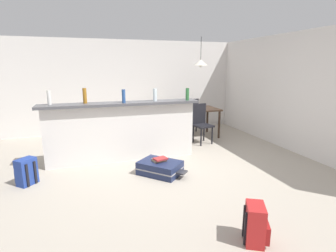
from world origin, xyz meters
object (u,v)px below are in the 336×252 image
dining_chair_near_partition (201,122)px  suitcase_flat_navy (160,168)px  bottle_green (187,94)px  book_stack (160,159)px  bottle_amber (85,96)px  bottle_clear (155,95)px  bottle_white (49,98)px  bottle_blue (124,96)px  pendant_lamp (201,63)px  backpack_blue (26,172)px  dining_chair_far_side (190,113)px  dining_table (196,112)px  backpack_red (256,225)px

dining_chair_near_partition → suitcase_flat_navy: size_ratio=1.11×
bottle_green → book_stack: size_ratio=0.91×
bottle_amber → bottle_clear: bottle_amber is taller
bottle_white → bottle_blue: (1.27, -0.14, -0.00)m
pendant_lamp → backpack_blue: 4.47m
bottle_clear → dining_chair_far_side: bearing=50.5°
bottle_green → dining_table: size_ratio=0.22×
bottle_green → suitcase_flat_navy: size_ratio=0.28×
bottle_white → dining_chair_far_side: bearing=27.3°
bottle_green → bottle_white: bearing=176.8°
bottle_white → dining_table: bottle_white is taller
bottle_amber → dining_table: size_ratio=0.25×
bottle_clear → backpack_blue: (-2.24, -0.62, -1.06)m
dining_chair_far_side → backpack_blue: 4.43m
bottle_blue → bottle_green: (1.25, 0.00, -0.00)m
dining_chair_near_partition → suitcase_flat_navy: 2.15m
dining_chair_far_side → backpack_blue: (-3.71, -2.41, -0.31)m
bottle_green → dining_chair_far_side: size_ratio=0.26×
dining_table → book_stack: (-1.57, -2.08, -0.39)m
backpack_blue → bottle_white: bearing=62.7°
bottle_clear → bottle_green: bottle_clear is taller
dining_chair_near_partition → dining_chair_far_side: size_ratio=1.00×
bottle_amber → bottle_blue: size_ratio=1.12×
bottle_green → suitcase_flat_navy: (-0.78, -0.77, -1.15)m
suitcase_flat_navy → backpack_blue: backpack_blue is taller
bottle_clear → backpack_red: bottle_clear is taller
bottle_clear → suitcase_flat_navy: bearing=-99.6°
pendant_lamp → backpack_red: size_ratio=1.73×
dining_chair_near_partition → book_stack: 2.12m
backpack_blue → dining_table: bearing=27.1°
bottle_white → backpack_blue: bottle_white is taller
bottle_clear → suitcase_flat_navy: size_ratio=0.29×
backpack_blue → book_stack: backpack_blue is taller
bottle_clear → dining_table: bearing=41.3°
dining_chair_near_partition → pendant_lamp: bearing=70.2°
bottle_green → book_stack: bottle_green is taller
dining_table → backpack_red: 4.30m
dining_chair_near_partition → dining_chair_far_side: (0.17, 1.10, 0.00)m
bottle_clear → dining_table: bottle_clear is taller
bottle_clear → suitcase_flat_navy: 1.45m
bottle_clear → dining_chair_near_partition: bottle_clear is taller
pendant_lamp → backpack_red: pendant_lamp is taller
dining_chair_far_side → backpack_red: dining_chair_far_side is taller
dining_chair_far_side → suitcase_flat_navy: bearing=-121.5°
dining_table → pendant_lamp: pendant_lamp is taller
bottle_blue → dining_table: bearing=33.3°
suitcase_flat_navy → pendant_lamp: bearing=51.5°
bottle_blue → dining_table: size_ratio=0.22×
suitcase_flat_navy → book_stack: size_ratio=3.18×
pendant_lamp → bottle_blue: bearing=-148.6°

